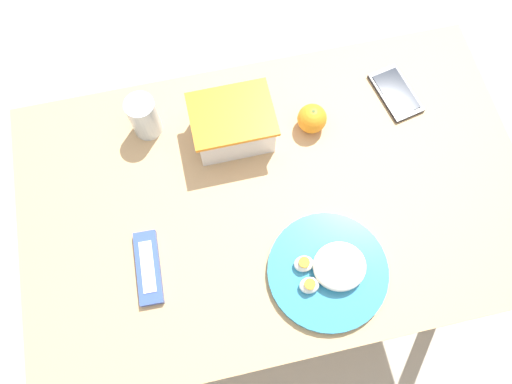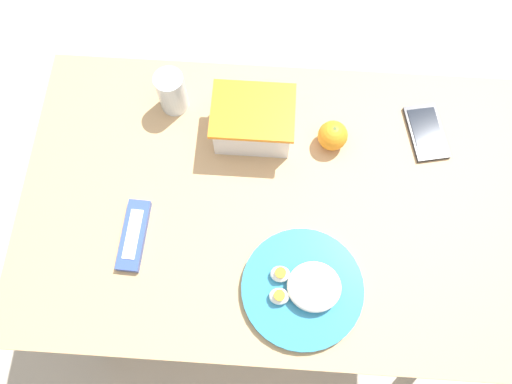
{
  "view_description": "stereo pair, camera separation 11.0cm",
  "coord_description": "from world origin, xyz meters",
  "px_view_note": "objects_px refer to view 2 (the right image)",
  "views": [
    {
      "loc": [
        -0.13,
        -0.37,
        1.78
      ],
      "look_at": [
        -0.04,
        0.01,
        0.75
      ],
      "focal_mm": 35.0,
      "sensor_mm": 36.0,
      "label": 1
    },
    {
      "loc": [
        -0.02,
        -0.38,
        1.78
      ],
      "look_at": [
        -0.04,
        0.01,
        0.75
      ],
      "focal_mm": 35.0,
      "sensor_mm": 36.0,
      "label": 2
    }
  ],
  "objects_px": {
    "cell_phone": "(426,132)",
    "candy_bar": "(134,235)",
    "orange_fruit": "(333,136)",
    "food_container": "(253,122)",
    "drinking_glass": "(172,92)",
    "rice_plate": "(305,288)"
  },
  "relations": [
    {
      "from": "candy_bar",
      "to": "drinking_glass",
      "type": "relative_size",
      "value": 1.44
    },
    {
      "from": "cell_phone",
      "to": "candy_bar",
      "type": "bearing_deg",
      "value": -155.57
    },
    {
      "from": "food_container",
      "to": "drinking_glass",
      "type": "bearing_deg",
      "value": 162.42
    },
    {
      "from": "cell_phone",
      "to": "drinking_glass",
      "type": "relative_size",
      "value": 1.41
    },
    {
      "from": "orange_fruit",
      "to": "cell_phone",
      "type": "relative_size",
      "value": 0.44
    },
    {
      "from": "orange_fruit",
      "to": "drinking_glass",
      "type": "distance_m",
      "value": 0.39
    },
    {
      "from": "orange_fruit",
      "to": "rice_plate",
      "type": "height_order",
      "value": "orange_fruit"
    },
    {
      "from": "food_container",
      "to": "rice_plate",
      "type": "xyz_separation_m",
      "value": [
        0.13,
        -0.37,
        -0.03
      ]
    },
    {
      "from": "rice_plate",
      "to": "drinking_glass",
      "type": "height_order",
      "value": "drinking_glass"
    },
    {
      "from": "rice_plate",
      "to": "cell_phone",
      "type": "height_order",
      "value": "rice_plate"
    },
    {
      "from": "food_container",
      "to": "rice_plate",
      "type": "relative_size",
      "value": 0.72
    },
    {
      "from": "rice_plate",
      "to": "drinking_glass",
      "type": "distance_m",
      "value": 0.54
    },
    {
      "from": "orange_fruit",
      "to": "drinking_glass",
      "type": "bearing_deg",
      "value": 168.33
    },
    {
      "from": "orange_fruit",
      "to": "candy_bar",
      "type": "relative_size",
      "value": 0.43
    },
    {
      "from": "food_container",
      "to": "cell_phone",
      "type": "height_order",
      "value": "food_container"
    },
    {
      "from": "candy_bar",
      "to": "drinking_glass",
      "type": "bearing_deg",
      "value": 81.74
    },
    {
      "from": "orange_fruit",
      "to": "cell_phone",
      "type": "bearing_deg",
      "value": 9.69
    },
    {
      "from": "food_container",
      "to": "candy_bar",
      "type": "height_order",
      "value": "food_container"
    },
    {
      "from": "drinking_glass",
      "to": "cell_phone",
      "type": "bearing_deg",
      "value": -3.77
    },
    {
      "from": "food_container",
      "to": "drinking_glass",
      "type": "relative_size",
      "value": 1.67
    },
    {
      "from": "food_container",
      "to": "drinking_glass",
      "type": "height_order",
      "value": "drinking_glass"
    },
    {
      "from": "food_container",
      "to": "cell_phone",
      "type": "relative_size",
      "value": 1.18
    }
  ]
}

